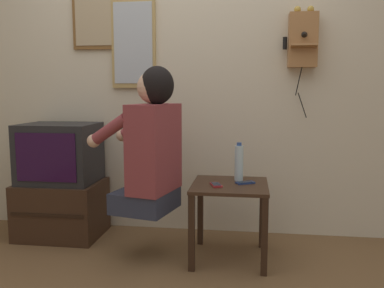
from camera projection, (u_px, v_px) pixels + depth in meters
wall_back at (181, 74)px, 3.24m from camera, size 6.80×0.05×2.55m
side_table at (230, 199)px, 2.73m from camera, size 0.50×0.52×0.52m
person at (151, 144)px, 2.69m from camera, size 0.59×0.52×0.97m
tv_stand at (62, 209)px, 3.20m from camera, size 0.62×0.49×0.43m
television at (60, 153)px, 3.15m from camera, size 0.56×0.45×0.46m
wall_phone_antique at (303, 40)px, 3.00m from camera, size 0.25×0.19×0.82m
framed_picture at (94, 23)px, 3.25m from camera, size 0.35×0.03×0.42m
wall_mirror at (134, 43)px, 3.22m from camera, size 0.35×0.03×0.70m
cell_phone_held at (216, 185)px, 2.67m from camera, size 0.09×0.14×0.01m
cell_phone_spare at (245, 183)px, 2.73m from camera, size 0.14×0.11×0.01m
water_bottle at (239, 163)px, 2.81m from camera, size 0.06×0.06×0.27m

